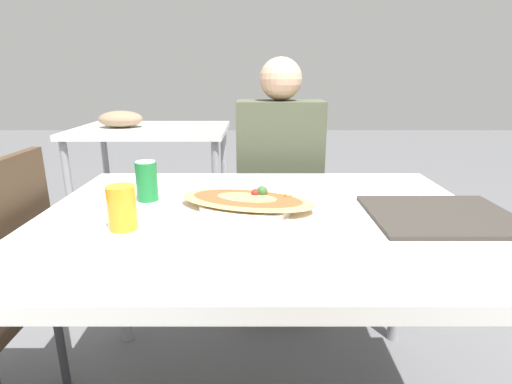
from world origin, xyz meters
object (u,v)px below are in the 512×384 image
at_px(chair_far_seated, 279,203).
at_px(drink_glass, 124,208).
at_px(dining_table, 264,235).
at_px(pizza_main, 249,202).
at_px(person_seated, 281,172).
at_px(soda_can, 148,181).

xyz_separation_m(chair_far_seated, drink_glass, (-0.45, -0.92, 0.29)).
bearing_deg(drink_glass, dining_table, 17.71).
bearing_deg(pizza_main, person_seated, 78.25).
bearing_deg(drink_glass, person_seated, 60.92).
relative_size(pizza_main, soda_can, 3.61).
bearing_deg(pizza_main, chair_far_seated, 80.01).
xyz_separation_m(person_seated, pizza_main, (-0.13, -0.64, 0.06)).
bearing_deg(dining_table, drink_glass, -162.29).
distance_m(chair_far_seated, person_seated, 0.22).
relative_size(dining_table, pizza_main, 2.81).
bearing_deg(drink_glass, chair_far_seated, 64.06).
distance_m(chair_far_seated, soda_can, 0.86).
bearing_deg(dining_table, soda_can, 160.44).
xyz_separation_m(dining_table, pizza_main, (-0.04, 0.05, 0.08)).
height_order(chair_far_seated, pizza_main, chair_far_seated).
bearing_deg(pizza_main, dining_table, -50.29).
bearing_deg(chair_far_seated, person_seated, 90.00).
xyz_separation_m(dining_table, chair_far_seated, (0.09, 0.80, -0.17)).
bearing_deg(pizza_main, drink_glass, -151.91).
bearing_deg(pizza_main, soda_can, 166.72).
height_order(dining_table, drink_glass, drink_glass).
distance_m(person_seated, pizza_main, 0.65).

